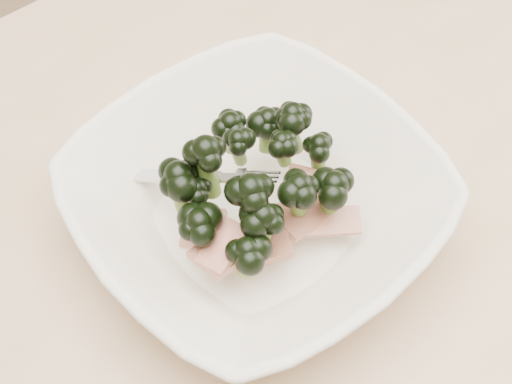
% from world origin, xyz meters
% --- Properties ---
extents(dining_table, '(1.20, 0.80, 0.75)m').
position_xyz_m(dining_table, '(0.00, 0.00, 0.65)').
color(dining_table, tan).
rests_on(dining_table, ground).
extents(broccoli_dish, '(0.30, 0.30, 0.12)m').
position_xyz_m(broccoli_dish, '(0.03, 0.01, 0.79)').
color(broccoli_dish, beige).
rests_on(broccoli_dish, dining_table).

